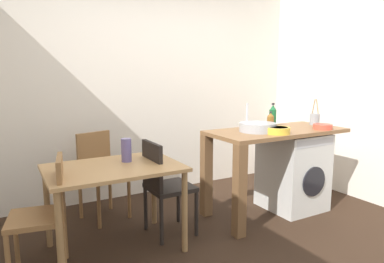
# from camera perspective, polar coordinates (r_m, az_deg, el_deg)

# --- Properties ---
(ground_plane) EXTENTS (5.46, 5.46, 0.00)m
(ground_plane) POSITION_cam_1_polar(r_m,az_deg,el_deg) (3.23, 5.85, -18.37)
(ground_plane) COLOR black
(wall_back) EXTENTS (4.60, 0.10, 2.70)m
(wall_back) POSITION_cam_1_polar(r_m,az_deg,el_deg) (4.40, -7.20, 7.33)
(wall_back) COLOR silver
(wall_back) RESTS_ON ground_plane
(dining_table) EXTENTS (1.10, 0.76, 0.74)m
(dining_table) POSITION_cam_1_polar(r_m,az_deg,el_deg) (3.02, -12.73, -7.36)
(dining_table) COLOR tan
(dining_table) RESTS_ON ground_plane
(chair_person_seat) EXTENTS (0.47, 0.47, 0.90)m
(chair_person_seat) POSITION_cam_1_polar(r_m,az_deg,el_deg) (2.86, -22.73, -11.72)
(chair_person_seat) COLOR olive
(chair_person_seat) RESTS_ON ground_plane
(chair_opposite) EXTENTS (0.41, 0.41, 0.90)m
(chair_opposite) POSITION_cam_1_polar(r_m,az_deg,el_deg) (3.26, -4.79, -8.39)
(chair_opposite) COLOR black
(chair_opposite) RESTS_ON ground_plane
(chair_spare_by_wall) EXTENTS (0.50, 0.50, 0.90)m
(chair_spare_by_wall) POSITION_cam_1_polar(r_m,az_deg,el_deg) (3.79, -14.91, -6.14)
(chair_spare_by_wall) COLOR olive
(chair_spare_by_wall) RESTS_ON ground_plane
(kitchen_counter) EXTENTS (1.50, 0.68, 0.92)m
(kitchen_counter) POSITION_cam_1_polar(r_m,az_deg,el_deg) (3.69, 11.27, -2.37)
(kitchen_counter) COLOR brown
(kitchen_counter) RESTS_ON ground_plane
(washing_machine) EXTENTS (0.60, 0.61, 0.86)m
(washing_machine) POSITION_cam_1_polar(r_m,az_deg,el_deg) (4.08, 16.23, -6.21)
(washing_machine) COLOR silver
(washing_machine) RESTS_ON ground_plane
(sink_basin) EXTENTS (0.38, 0.38, 0.09)m
(sink_basin) POSITION_cam_1_polar(r_m,az_deg,el_deg) (3.62, 10.76, 0.70)
(sink_basin) COLOR #9EA0A5
(sink_basin) RESTS_ON kitchen_counter
(tap) EXTENTS (0.02, 0.02, 0.28)m
(tap) POSITION_cam_1_polar(r_m,az_deg,el_deg) (3.75, 9.03, 2.50)
(tap) COLOR #B2B2B7
(tap) RESTS_ON kitchen_counter
(bottle_tall_green) EXTENTS (0.07, 0.07, 0.18)m
(bottle_tall_green) POSITION_cam_1_polar(r_m,az_deg,el_deg) (3.87, 12.78, 1.75)
(bottle_tall_green) COLOR brown
(bottle_tall_green) RESTS_ON kitchen_counter
(bottle_squat_brown) EXTENTS (0.08, 0.08, 0.26)m
(bottle_squat_brown) POSITION_cam_1_polar(r_m,az_deg,el_deg) (4.01, 13.13, 2.52)
(bottle_squat_brown) COLOR #19592D
(bottle_squat_brown) RESTS_ON kitchen_counter
(mixing_bowl) EXTENTS (0.24, 0.24, 0.07)m
(mixing_bowl) POSITION_cam_1_polar(r_m,az_deg,el_deg) (3.53, 13.93, 0.24)
(mixing_bowl) COLOR gold
(mixing_bowl) RESTS_ON kitchen_counter
(utensil_crock) EXTENTS (0.11, 0.11, 0.30)m
(utensil_crock) POSITION_cam_1_polar(r_m,az_deg,el_deg) (4.28, 19.53, 1.97)
(utensil_crock) COLOR gray
(utensil_crock) RESTS_ON kitchen_counter
(colander) EXTENTS (0.20, 0.20, 0.06)m
(colander) POSITION_cam_1_polar(r_m,az_deg,el_deg) (3.97, 20.70, 0.81)
(colander) COLOR #D84C38
(colander) RESTS_ON kitchen_counter
(vase) EXTENTS (0.09, 0.09, 0.21)m
(vase) POSITION_cam_1_polar(r_m,az_deg,el_deg) (3.10, -10.75, -3.02)
(vase) COLOR slate
(vase) RESTS_ON dining_table
(scissors) EXTENTS (0.15, 0.06, 0.01)m
(scissors) POSITION_cam_1_polar(r_m,az_deg,el_deg) (3.70, 14.26, 0.10)
(scissors) COLOR #B2B2B7
(scissors) RESTS_ON kitchen_counter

